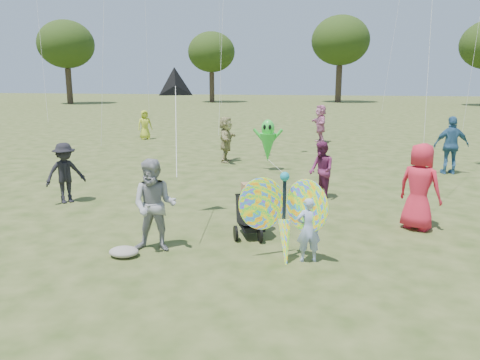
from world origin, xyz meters
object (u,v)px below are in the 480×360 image
crowd_c (451,145)px  crowd_j (320,124)px  crowd_a (420,187)px  crowd_e (321,170)px  crowd_b (65,173)px  butterfly_kite (284,217)px  crowd_g (145,125)px  child_girl (309,229)px  crowd_d (226,139)px  adult_man (155,206)px  alien_kite (268,142)px  jogging_stroller (252,206)px

crowd_c → crowd_j: 8.28m
crowd_a → crowd_e: crowd_a is taller
crowd_c → crowd_b: bearing=21.3°
crowd_j → butterfly_kite: crowd_j is taller
crowd_e → crowd_j: 11.09m
crowd_a → crowd_g: 16.95m
crowd_b → crowd_e: (6.29, 1.70, -0.01)m
crowd_b → butterfly_kite: (5.80, -2.75, 0.02)m
crowd_b → crowd_j: 14.09m
child_girl → crowd_a: crowd_a is taller
crowd_a → crowd_c: (2.00, 6.27, 0.04)m
crowd_g → child_girl: bearing=-94.7°
crowd_d → crowd_g: size_ratio=1.15×
crowd_d → butterfly_kite: size_ratio=0.97×
adult_man → alien_kite: (0.95, 7.89, 0.12)m
adult_man → crowd_g: size_ratio=1.14×
crowd_g → alien_kite: bearing=-80.0°
child_girl → butterfly_kite: butterfly_kite is taller
crowd_e → jogging_stroller: bearing=-48.4°
child_girl → adult_man: size_ratio=0.68×
jogging_stroller → butterfly_kite: 1.44m
crowd_b → jogging_stroller: size_ratio=1.34×
child_girl → crowd_c: bearing=-131.1°
crowd_b → jogging_stroller: crowd_b is taller
crowd_d → alien_kite: bearing=-130.0°
butterfly_kite → jogging_stroller: bearing=123.0°
crowd_a → crowd_d: size_ratio=1.06×
jogging_stroller → alien_kite: alien_kite is taller
crowd_b → crowd_d: bearing=18.5°
child_girl → crowd_b: 6.78m
child_girl → jogging_stroller: child_girl is taller
butterfly_kite → crowd_j: bearing=89.5°
crowd_e → child_girl: bearing=-28.0°
crowd_d → butterfly_kite: crowd_d is taller
crowd_g → jogging_stroller: (7.96, -13.72, -0.13)m
crowd_a → crowd_j: bearing=-46.0°
crowd_e → crowd_g: (-9.23, 10.47, -0.01)m
adult_man → alien_kite: size_ratio=0.98×
child_girl → butterfly_kite: (-0.41, -0.03, 0.21)m
jogging_stroller → crowd_j: bearing=63.4°
crowd_j → crowd_c: bearing=17.1°
crowd_a → adult_man: bearing=58.4°
adult_man → crowd_d: size_ratio=1.00×
crowd_a → crowd_d: bearing=-17.1°
crowd_c → crowd_d: crowd_c is taller
crowd_c → alien_kite: 5.98m
crowd_a → crowd_j: (-2.43, 13.26, 0.01)m
crowd_c → crowd_g: 14.74m
crowd_d → jogging_stroller: size_ratio=1.50×
child_girl → crowd_b: crowd_b is taller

